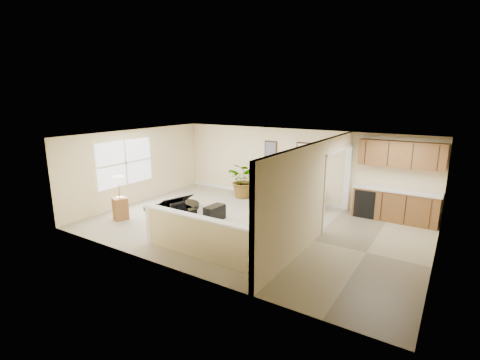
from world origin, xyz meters
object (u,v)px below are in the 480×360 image
Objects in this scene: accent_table at (263,186)px; lamp_stand at (120,201)px; piano at (171,195)px; small_plant at (319,203)px; loveseat at (300,197)px; palm_plant at (244,181)px; piano_bench at (215,213)px.

accent_table is 4.87m from lamp_stand.
piano is 3.18× the size of small_plant.
piano is 4.23m from loveseat.
palm_plant reaches higher than loveseat.
piano is 1.57m from lamp_stand.
piano_bench is at bearing -131.88° from small_plant.
piano is at bearing 61.52° from lamp_stand.
loveseat reaches higher than accent_table.
lamp_stand reaches higher than piano.
piano_bench is at bearing -78.25° from palm_plant.
piano_bench is 0.50× the size of palm_plant.
palm_plant is at bearing -159.02° from accent_table.
lamp_stand is at bearing -115.77° from palm_plant.
accent_table is at bearing 174.53° from small_plant.
accent_table is 2.20m from small_plant.
piano_bench is at bearing -128.14° from loveseat.
loveseat is 2.11m from palm_plant.
palm_plant reaches higher than piano_bench.
loveseat is at bearing 46.00° from lamp_stand.
loveseat is 5.72m from lamp_stand.
loveseat reaches higher than small_plant.
lamp_stand is at bearing -139.91° from small_plant.
palm_plant is (1.14, 2.54, 0.09)m from piano.
small_plant is 0.45× the size of lamp_stand.
accent_table is (-1.45, 0.05, 0.17)m from loveseat.
lamp_stand reaches higher than piano_bench.
accent_table is (0.11, 2.75, 0.24)m from piano_bench.
piano is 2.78× the size of piano_bench.
piano_bench is 2.77m from accent_table.
lamp_stand is (-1.89, -3.92, -0.07)m from palm_plant.
piano is 4.72m from small_plant.
small_plant is at bearing 0.68° from palm_plant.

